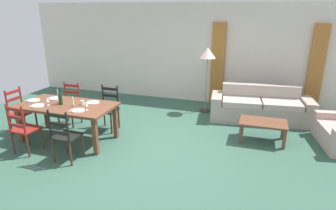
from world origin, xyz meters
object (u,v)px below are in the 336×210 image
object	(u,v)px
dining_chair_far_right	(108,108)
dining_chair_head_west	(20,111)
dining_table	(67,109)
standing_lamp	(207,57)
dining_chair_far_left	(70,104)
dining_chair_near_right	(65,136)
couch	(260,108)
coffee_table	(263,125)
wine_bottle	(60,99)
dining_chair_near_left	(23,129)
wine_glass_near_left	(47,100)
wine_glass_near_right	(86,104)
coffee_cup_primary	(82,103)

from	to	relation	value
dining_chair_far_right	dining_chair_head_west	xyz separation A→B (m)	(-1.68, -0.74, 0.00)
dining_table	standing_lamp	world-z (taller)	standing_lamp
dining_chair_far_left	dining_chair_far_right	bearing A→B (deg)	0.77
dining_chair_near_right	standing_lamp	world-z (taller)	standing_lamp
dining_chair_far_left	couch	world-z (taller)	dining_chair_far_left
dining_chair_far_left	coffee_table	distance (m)	4.20
wine_bottle	couch	bearing A→B (deg)	32.56
dining_table	coffee_table	bearing A→B (deg)	17.02
couch	standing_lamp	size ratio (longest dim) A/B	1.44
dining_chair_near_left	dining_chair_far_right	bearing A→B (deg)	58.28
dining_table	wine_glass_near_left	size ratio (longest dim) A/B	11.80
dining_chair_near_right	dining_chair_far_left	xyz separation A→B (m)	(-0.96, 1.47, 0.00)
wine_bottle	standing_lamp	bearing A→B (deg)	47.12
dining_chair_far_left	wine_glass_near_right	xyz separation A→B (m)	(1.05, -0.89, 0.38)
dining_chair_far_left	dining_chair_far_right	distance (m)	0.96
dining_chair_far_left	standing_lamp	distance (m)	3.43
dining_table	wine_bottle	xyz separation A→B (m)	(-0.09, -0.03, 0.20)
dining_chair_near_left	couch	bearing A→B (deg)	37.15
wine_bottle	coffee_cup_primary	bearing A→B (deg)	14.72
dining_chair_far_left	wine_bottle	distance (m)	0.94
dining_chair_far_left	wine_glass_near_left	size ratio (longest dim) A/B	5.96
dining_chair_far_left	wine_glass_near_right	distance (m)	1.42
wine_bottle	standing_lamp	distance (m)	3.54
dining_chair_far_left	coffee_table	xyz separation A→B (m)	(4.18, 0.40, -0.12)
wine_glass_near_left	couch	world-z (taller)	wine_glass_near_left
dining_chair_far_left	coffee_table	bearing A→B (deg)	5.48
dining_chair_near_right	wine_glass_near_left	xyz separation A→B (m)	(-0.79, 0.59, 0.38)
wine_glass_near_left	standing_lamp	size ratio (longest dim) A/B	0.10
wine_bottle	couch	xyz separation A→B (m)	(3.72, 2.38, -0.58)
wine_glass_near_left	wine_glass_near_right	distance (m)	0.87
coffee_cup_primary	standing_lamp	distance (m)	3.20
wine_glass_near_left	coffee_cup_primary	size ratio (longest dim) A/B	1.79
dining_chair_far_right	couch	bearing A→B (deg)	27.04
dining_chair_near_left	coffee_cup_primary	xyz separation A→B (m)	(0.73, 0.80, 0.32)
dining_table	dining_chair_far_left	bearing A→B (deg)	122.97
wine_glass_near_left	dining_chair_far_left	bearing A→B (deg)	101.29
dining_table	couch	bearing A→B (deg)	32.91
dining_chair_near_left	dining_chair_far_left	world-z (taller)	same
standing_lamp	dining_table	bearing A→B (deg)	-132.07
dining_chair_near_right	standing_lamp	xyz separation A→B (m)	(1.80, 3.27, 0.93)
dining_table	standing_lamp	xyz separation A→B (m)	(2.29, 2.53, 0.75)
dining_chair_near_left	dining_chair_far_left	bearing A→B (deg)	92.38
wine_bottle	standing_lamp	xyz separation A→B (m)	(2.38, 2.56, 0.54)
dining_chair_near_right	coffee_table	size ratio (longest dim) A/B	1.07
dining_chair_head_west	wine_bottle	world-z (taller)	wine_bottle
wine_bottle	wine_glass_near_right	bearing A→B (deg)	-10.76
wine_glass_near_left	couch	distance (m)	4.69
dining_table	coffee_cup_primary	bearing A→B (deg)	14.11
dining_chair_head_west	wine_glass_near_right	xyz separation A→B (m)	(1.76, -0.16, 0.38)
dining_chair_near_left	wine_glass_near_left	size ratio (longest dim) A/B	5.96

